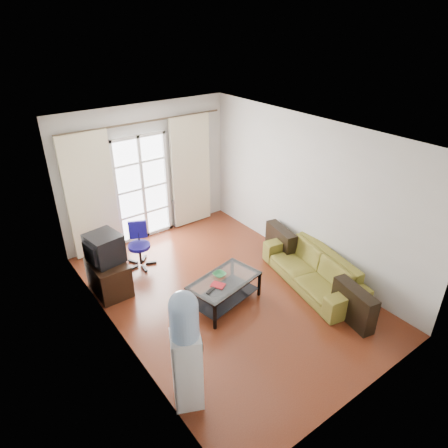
{
  "coord_description": "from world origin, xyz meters",
  "views": [
    {
      "loc": [
        -3.2,
        -4.32,
        4.17
      ],
      "look_at": [
        0.24,
        0.35,
        1.08
      ],
      "focal_mm": 32.0,
      "sensor_mm": 36.0,
      "label": 1
    }
  ],
  "objects_px": {
    "water_cooler": "(186,349)",
    "tv_stand": "(109,277)",
    "coffee_table": "(224,288)",
    "task_chair": "(140,253)",
    "crt_tv": "(103,248)",
    "sofa": "(313,269)"
  },
  "relations": [
    {
      "from": "water_cooler",
      "to": "task_chair",
      "type": "bearing_deg",
      "value": 98.75
    },
    {
      "from": "coffee_table",
      "to": "water_cooler",
      "type": "relative_size",
      "value": 0.76
    },
    {
      "from": "sofa",
      "to": "water_cooler",
      "type": "bearing_deg",
      "value": -64.27
    },
    {
      "from": "sofa",
      "to": "crt_tv",
      "type": "xyz_separation_m",
      "value": [
        -2.87,
        1.93,
        0.51
      ]
    },
    {
      "from": "coffee_table",
      "to": "water_cooler",
      "type": "bearing_deg",
      "value": -139.54
    },
    {
      "from": "coffee_table",
      "to": "task_chair",
      "type": "relative_size",
      "value": 1.5
    },
    {
      "from": "crt_tv",
      "to": "task_chair",
      "type": "height_order",
      "value": "crt_tv"
    },
    {
      "from": "coffee_table",
      "to": "tv_stand",
      "type": "height_order",
      "value": "tv_stand"
    },
    {
      "from": "coffee_table",
      "to": "task_chair",
      "type": "xyz_separation_m",
      "value": [
        -0.58,
        1.83,
        -0.05
      ]
    },
    {
      "from": "tv_stand",
      "to": "water_cooler",
      "type": "height_order",
      "value": "water_cooler"
    },
    {
      "from": "water_cooler",
      "to": "tv_stand",
      "type": "bearing_deg",
      "value": 112.48
    },
    {
      "from": "tv_stand",
      "to": "task_chair",
      "type": "height_order",
      "value": "task_chair"
    },
    {
      "from": "tv_stand",
      "to": "sofa",
      "type": "bearing_deg",
      "value": -33.31
    },
    {
      "from": "sofa",
      "to": "water_cooler",
      "type": "distance_m",
      "value": 3.1
    },
    {
      "from": "sofa",
      "to": "crt_tv",
      "type": "distance_m",
      "value": 3.5
    },
    {
      "from": "tv_stand",
      "to": "task_chair",
      "type": "xyz_separation_m",
      "value": [
        0.77,
        0.43,
        -0.04
      ]
    },
    {
      "from": "coffee_table",
      "to": "crt_tv",
      "type": "distance_m",
      "value": 2.05
    },
    {
      "from": "sofa",
      "to": "task_chair",
      "type": "distance_m",
      "value": 3.12
    },
    {
      "from": "crt_tv",
      "to": "water_cooler",
      "type": "relative_size",
      "value": 0.36
    },
    {
      "from": "coffee_table",
      "to": "crt_tv",
      "type": "xyz_separation_m",
      "value": [
        -1.35,
        1.45,
        0.51
      ]
    },
    {
      "from": "sofa",
      "to": "water_cooler",
      "type": "xyz_separation_m",
      "value": [
        -2.96,
        -0.75,
        0.56
      ]
    },
    {
      "from": "crt_tv",
      "to": "water_cooler",
      "type": "height_order",
      "value": "water_cooler"
    }
  ]
}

